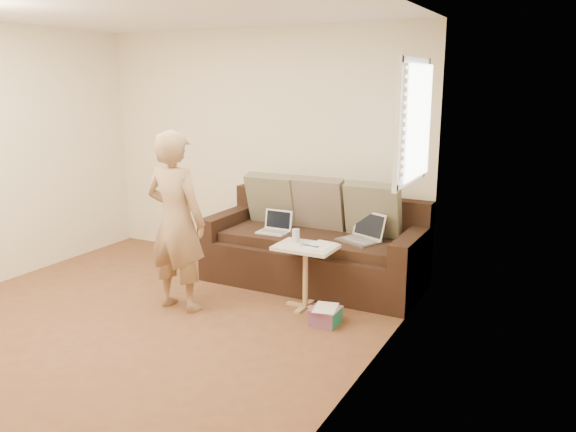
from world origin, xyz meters
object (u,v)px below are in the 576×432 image
object	(u,v)px
laptop_silver	(358,242)
striped_box	(325,316)
sofa	(314,243)
side_table	(305,277)
drinking_glass	(296,236)
laptop_white	(273,233)
person	(176,221)

from	to	relation	value
laptop_silver	striped_box	distance (m)	0.95
sofa	side_table	xyz separation A→B (m)	(0.21, -0.62, -0.13)
laptop_silver	drinking_glass	distance (m)	0.67
drinking_glass	striped_box	bearing A→B (deg)	-36.47
laptop_white	striped_box	distance (m)	1.27
person	side_table	world-z (taller)	person
sofa	laptop_silver	size ratio (longest dim) A/B	5.66
side_table	striped_box	world-z (taller)	side_table
sofa	drinking_glass	bearing A→B (deg)	-82.48
sofa	striped_box	xyz separation A→B (m)	(0.53, -0.89, -0.35)
sofa	laptop_silver	bearing A→B (deg)	-5.18
laptop_white	drinking_glass	distance (m)	0.64
drinking_glass	laptop_silver	bearing A→B (deg)	50.45
sofa	side_table	distance (m)	0.67
laptop_silver	side_table	world-z (taller)	laptop_silver
laptop_silver	laptop_white	xyz separation A→B (m)	(-0.89, -0.09, 0.00)
laptop_white	person	bearing A→B (deg)	-112.83
sofa	laptop_white	size ratio (longest dim) A/B	7.23
side_table	drinking_glass	distance (m)	0.39
laptop_white	striped_box	xyz separation A→B (m)	(0.92, -0.75, -0.44)
drinking_glass	person	bearing A→B (deg)	-145.82
laptop_white	laptop_silver	bearing A→B (deg)	5.52
laptop_silver	person	bearing A→B (deg)	-115.83
sofa	person	size ratio (longest dim) A/B	1.34
laptop_white	person	xyz separation A→B (m)	(-0.42, -1.02, 0.30)
drinking_glass	striped_box	distance (m)	0.80
side_table	drinking_glass	size ratio (longest dim) A/B	4.93
laptop_white	sofa	bearing A→B (deg)	18.70
laptop_silver	person	xyz separation A→B (m)	(-1.31, -1.12, 0.30)
laptop_silver	striped_box	world-z (taller)	laptop_silver
sofa	side_table	world-z (taller)	sofa
sofa	striped_box	size ratio (longest dim) A/B	9.10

